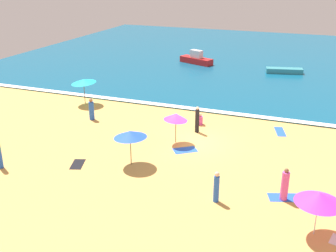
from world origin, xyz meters
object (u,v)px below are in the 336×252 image
at_px(beachgoer_6, 91,110).
at_px(beach_umbrella_1, 319,198).
at_px(beach_umbrella_3, 176,117).
at_px(beachgoer_7, 216,187).
at_px(beach_umbrella_5, 84,81).
at_px(small_boat_0, 196,59).
at_px(small_boat_1, 284,71).
at_px(beachgoer_4, 200,120).
at_px(beachgoer_1, 285,185).
at_px(beach_umbrella_0, 130,134).
at_px(beachgoer_0, 197,120).

bearing_deg(beachgoer_6, beach_umbrella_1, -28.43).
distance_m(beach_umbrella_3, beachgoer_7, 7.56).
distance_m(beach_umbrella_1, beach_umbrella_5, 22.46).
distance_m(beach_umbrella_5, small_boat_0, 18.24).
bearing_deg(beach_umbrella_5, small_boat_1, 48.59).
height_order(beach_umbrella_3, beachgoer_4, beach_umbrella_3).
height_order(beachgoer_1, beachgoer_4, beachgoer_1).
bearing_deg(beach_umbrella_0, beachgoer_7, -21.03).
bearing_deg(small_boat_0, beach_umbrella_5, -103.85).
bearing_deg(beachgoer_0, beach_umbrella_3, -109.28).
xyz_separation_m(beach_umbrella_3, beachgoer_4, (0.55, 3.72, -1.44)).
distance_m(beach_umbrella_0, beachgoer_6, 8.37).
bearing_deg(beachgoer_0, small_boat_1, 78.51).
bearing_deg(beach_umbrella_3, beachgoer_4, 81.64).
relative_size(beach_umbrella_0, beach_umbrella_3, 1.16).
bearing_deg(beachgoer_4, beach_umbrella_0, -104.21).
xyz_separation_m(beachgoer_4, beachgoer_6, (-7.99, -1.95, 0.41)).
bearing_deg(small_boat_0, beachgoer_6, -95.06).
xyz_separation_m(beachgoer_0, small_boat_0, (-6.38, 20.28, -0.30)).
bearing_deg(beach_umbrella_5, beachgoer_1, -28.78).
height_order(beach_umbrella_1, beach_umbrella_3, beach_umbrella_3).
height_order(beach_umbrella_3, small_boat_0, beach_umbrella_3).
height_order(beachgoer_6, small_boat_0, small_boat_0).
bearing_deg(beach_umbrella_3, beach_umbrella_1, -38.34).
bearing_deg(small_boat_0, beachgoer_7, -70.82).
distance_m(beach_umbrella_3, small_boat_0, 23.23).
bearing_deg(beach_umbrella_3, beachgoer_0, 70.72).
height_order(beach_umbrella_1, beachgoer_4, beach_umbrella_1).
relative_size(beach_umbrella_1, small_boat_0, 0.67).
xyz_separation_m(beachgoer_1, small_boat_1, (-2.78, 26.18, -0.44)).
distance_m(beachgoer_1, small_boat_0, 30.21).
distance_m(beachgoer_4, small_boat_0, 19.77).
relative_size(beach_umbrella_1, beachgoer_0, 1.53).
distance_m(beach_umbrella_3, small_boat_1, 22.02).
xyz_separation_m(beach_umbrella_5, beachgoer_4, (10.50, -1.14, -1.61)).
xyz_separation_m(beach_umbrella_1, small_boat_0, (-14.63, 29.66, -1.22)).
bearing_deg(beach_umbrella_1, beach_umbrella_0, 162.68).
bearing_deg(beachgoer_7, beach_umbrella_1, -12.57).
xyz_separation_m(beach_umbrella_0, beachgoer_1, (8.85, -0.82, -1.09)).
distance_m(beachgoer_0, small_boat_0, 21.27).
bearing_deg(beach_umbrella_0, beachgoer_6, 136.88).
xyz_separation_m(beach_umbrella_1, beach_umbrella_5, (-18.99, 12.00, 0.15)).
bearing_deg(beachgoer_1, beachgoer_4, 129.37).
relative_size(beach_umbrella_0, small_boat_1, 0.61).
distance_m(beach_umbrella_5, beachgoer_4, 10.69).
relative_size(beach_umbrella_3, beachgoer_0, 1.11).
relative_size(beachgoer_1, small_boat_0, 0.40).
relative_size(beachgoer_6, small_boat_1, 0.42).
bearing_deg(small_boat_1, beachgoer_4, -103.14).
relative_size(beachgoer_1, beachgoer_6, 1.05).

